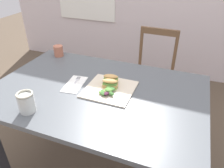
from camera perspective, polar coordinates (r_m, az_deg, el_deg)
ground_plane at (r=1.84m, az=-3.02°, el=-21.24°), size 8.74×8.74×0.00m
dining_table at (r=1.41m, az=-3.91°, el=-5.60°), size 1.32×0.88×0.74m
chair_wooden_far at (r=2.15m, az=10.64°, el=2.49°), size 0.41×0.41×0.87m
plate_lunch at (r=1.33m, az=-0.62°, el=-1.39°), size 0.30×0.30×0.01m
sandwich_half_front at (r=1.33m, az=-0.52°, el=0.24°), size 0.10×0.07×0.06m
sandwich_half_back at (r=1.38m, az=-0.34°, el=1.49°), size 0.10×0.07×0.06m
salad_mixed_greens at (r=1.28m, az=-1.09°, el=-1.75°), size 0.11×0.14×0.03m
napkin_folded at (r=1.41m, az=-9.90°, el=-0.03°), size 0.13×0.22×0.00m
fork_on_napkin at (r=1.42m, az=-9.68°, el=0.45°), size 0.05×0.19×0.00m
mason_jar_iced_tea at (r=1.22m, az=-21.81°, el=-4.76°), size 0.09×0.09×0.11m
cup_extra_side at (r=1.83m, az=-14.07°, el=8.55°), size 0.07×0.07×0.09m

